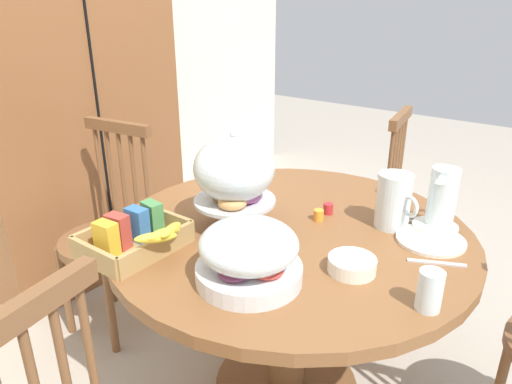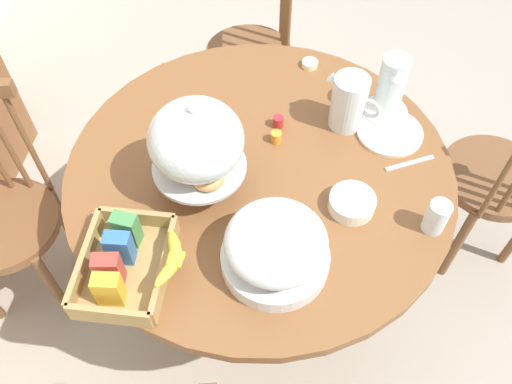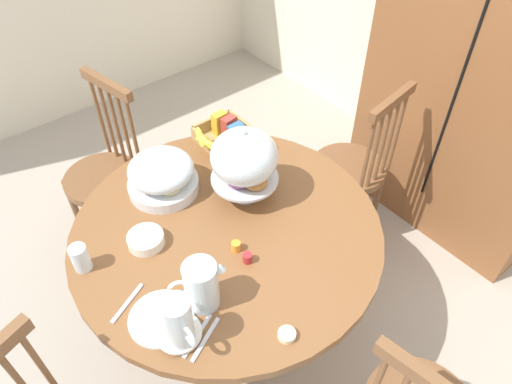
{
  "view_description": "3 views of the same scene",
  "coord_description": "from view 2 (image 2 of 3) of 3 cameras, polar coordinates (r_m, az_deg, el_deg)",
  "views": [
    {
      "loc": [
        -1.37,
        -0.8,
        1.48
      ],
      "look_at": [
        -0.13,
        0.13,
        0.84
      ],
      "focal_mm": 33.22,
      "sensor_mm": 36.0,
      "label": 1
    },
    {
      "loc": [
        -1.2,
        -0.14,
        2.05
      ],
      "look_at": [
        -0.23,
        -0.02,
        0.74
      ],
      "focal_mm": 37.38,
      "sensor_mm": 36.0,
      "label": 2
    },
    {
      "loc": [
        0.9,
        -0.71,
        2.14
      ],
      "look_at": [
        -0.13,
        0.13,
        0.84
      ],
      "focal_mm": 32.91,
      "sensor_mm": 36.0,
      "label": 3
    }
  ],
  "objects": [
    {
      "name": "ground_plane",
      "position": [
        2.38,
        0.08,
        -6.24
      ],
      "size": [
        10.0,
        10.0,
        0.0
      ],
      "primitive_type": "plane",
      "color": "#A89E8E"
    },
    {
      "name": "jam_jar_apricot",
      "position": [
        1.75,
        2.18,
        5.9
      ],
      "size": [
        0.04,
        0.04,
        0.04
      ],
      "primitive_type": "cylinder",
      "color": "orange",
      "rests_on": "dining_table"
    },
    {
      "name": "soup_spoon",
      "position": [
        1.77,
        16.13,
        2.97
      ],
      "size": [
        0.08,
        0.16,
        0.01
      ],
      "primitive_type": "cube",
      "rotation": [
        0.0,
        0.0,
        5.15
      ],
      "color": "silver",
      "rests_on": "dining_table"
    },
    {
      "name": "dinner_fork",
      "position": [
        1.94,
        11.83,
        9.7
      ],
      "size": [
        0.08,
        0.16,
        0.01
      ],
      "primitive_type": "cube",
      "rotation": [
        0.0,
        0.0,
        5.15
      ],
      "color": "silver",
      "rests_on": "dining_table"
    },
    {
      "name": "fruit_platter_covered",
      "position": [
        1.42,
        2.13,
        -5.96
      ],
      "size": [
        0.3,
        0.3,
        0.18
      ],
      "color": "silver",
      "rests_on": "dining_table"
    },
    {
      "name": "table_knife",
      "position": [
        1.92,
        12.22,
        9.11
      ],
      "size": [
        0.08,
        0.16,
        0.01
      ],
      "primitive_type": "cube",
      "rotation": [
        0.0,
        0.0,
        5.15
      ],
      "color": "silver",
      "rests_on": "dining_table"
    },
    {
      "name": "orange_juice_pitcher",
      "position": [
        1.79,
        9.88,
        9.23
      ],
      "size": [
        0.12,
        0.19,
        0.19
      ],
      "color": "silver",
      "rests_on": "dining_table"
    },
    {
      "name": "windsor_chair_near_window",
      "position": [
        2.13,
        -25.31,
        -2.6
      ],
      "size": [
        0.4,
        0.4,
        0.97
      ],
      "color": "brown",
      "rests_on": "ground_plane"
    },
    {
      "name": "milk_pitcher",
      "position": [
        1.85,
        14.19,
        10.76
      ],
      "size": [
        0.17,
        0.09,
        0.22
      ],
      "color": "silver",
      "rests_on": "dining_table"
    },
    {
      "name": "cereal_bowl",
      "position": [
        1.61,
        10.23,
        -1.16
      ],
      "size": [
        0.14,
        0.14,
        0.04
      ],
      "primitive_type": "cylinder",
      "color": "white",
      "rests_on": "dining_table"
    },
    {
      "name": "drinking_glass",
      "position": [
        1.6,
        18.76,
        -2.55
      ],
      "size": [
        0.06,
        0.06,
        0.11
      ],
      "primitive_type": "cylinder",
      "color": "silver",
      "rests_on": "dining_table"
    },
    {
      "name": "butter_dish",
      "position": [
        2.04,
        5.79,
        13.49
      ],
      "size": [
        0.06,
        0.06,
        0.02
      ],
      "primitive_type": "cylinder",
      "color": "beige",
      "rests_on": "dining_table"
    },
    {
      "name": "dining_table",
      "position": [
        1.86,
        0.36,
        -1.33
      ],
      "size": [
        1.24,
        1.24,
        0.74
      ],
      "color": "brown",
      "rests_on": "ground_plane"
    },
    {
      "name": "pastry_stand_with_dome",
      "position": [
        1.5,
        -6.38,
        5.17
      ],
      "size": [
        0.28,
        0.28,
        0.34
      ],
      "color": "silver",
      "rests_on": "dining_table"
    },
    {
      "name": "china_plate_large",
      "position": [
        1.84,
        14.12,
        6.24
      ],
      "size": [
        0.22,
        0.22,
        0.01
      ],
      "primitive_type": "cylinder",
      "color": "white",
      "rests_on": "dining_table"
    },
    {
      "name": "china_plate_small",
      "position": [
        1.89,
        13.64,
        8.46
      ],
      "size": [
        0.15,
        0.15,
        0.01
      ],
      "primitive_type": "cylinder",
      "color": "white",
      "rests_on": "china_plate_large"
    },
    {
      "name": "cereal_basket",
      "position": [
        1.49,
        -13.62,
        -7.35
      ],
      "size": [
        0.32,
        0.3,
        0.12
      ],
      "color": "tan",
      "rests_on": "dining_table"
    },
    {
      "name": "windsor_chair_far_side",
      "position": [
        2.55,
        -0.2,
        14.6
      ],
      "size": [
        0.41,
        0.41,
        0.97
      ],
      "color": "brown",
      "rests_on": "ground_plane"
    },
    {
      "name": "windsor_chair_facing_door",
      "position": [
        2.22,
        24.35,
        1.07
      ],
      "size": [
        0.43,
        0.43,
        0.97
      ],
      "color": "brown",
      "rests_on": "ground_plane"
    },
    {
      "name": "jam_jar_strawberry",
      "position": [
        1.8,
        2.38,
        7.53
      ],
      "size": [
        0.04,
        0.04,
        0.04
      ],
      "primitive_type": "cylinder",
      "color": "#B7282D",
      "rests_on": "dining_table"
    }
  ]
}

